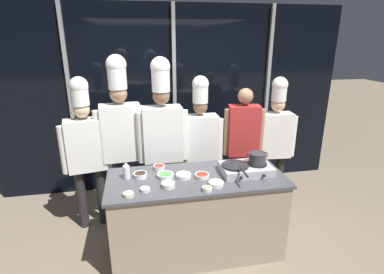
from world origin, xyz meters
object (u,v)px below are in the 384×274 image
object	(u,v)px
prep_bowl_garlic	(145,189)
frying_pan	(236,163)
stock_pot	(257,158)
portable_stove	(246,169)
prep_bowl_bean_sprouts	(168,185)
prep_bowl_onion	(216,183)
chef_pastry	(200,139)
prep_bowl_ginger	(128,194)
chef_head	(86,145)
prep_bowl_soy_glaze	(140,175)
prep_bowl_scallions	(165,175)
prep_bowl_bell_pepper	(159,167)
prep_bowl_chili_flakes	(202,175)
squeeze_bottle_clear	(126,171)
person_guest	(243,139)
prep_bowl_shrimp	(184,175)
chef_sous	(121,132)
prep_bowl_mushrooms	(207,189)
chef_line	(162,133)
chef_apprentice	(275,135)

from	to	relation	value
prep_bowl_garlic	frying_pan	bearing A→B (deg)	11.56
prep_bowl_garlic	stock_pot	bearing A→B (deg)	9.46
portable_stove	prep_bowl_bean_sprouts	world-z (taller)	portable_stove
prep_bowl_onion	chef_pastry	distance (m)	0.99
prep_bowl_ginger	chef_head	world-z (taller)	chef_head
prep_bowl_bean_sprouts	prep_bowl_soy_glaze	size ratio (longest dim) A/B	0.93
prep_bowl_bean_sprouts	prep_bowl_scallions	world-z (taller)	prep_bowl_bean_sprouts
prep_bowl_ginger	chef_head	xyz separation A→B (m)	(-0.48, 0.97, 0.15)
prep_bowl_bell_pepper	prep_bowl_chili_flakes	distance (m)	0.50
prep_bowl_ginger	chef_head	bearing A→B (deg)	116.37
squeeze_bottle_clear	prep_bowl_chili_flakes	bearing A→B (deg)	-9.16
prep_bowl_bean_sprouts	prep_bowl_chili_flakes	distance (m)	0.39
prep_bowl_scallions	person_guest	world-z (taller)	person_guest
squeeze_bottle_clear	prep_bowl_garlic	bearing A→B (deg)	-60.27
prep_bowl_garlic	prep_bowl_shrimp	size ratio (longest dim) A/B	0.59
prep_bowl_scallions	chef_sous	world-z (taller)	chef_sous
prep_bowl_bean_sprouts	prep_bowl_soy_glaze	distance (m)	0.37
chef_sous	prep_bowl_bell_pepper	bearing A→B (deg)	123.24
stock_pot	chef_head	bearing A→B (deg)	158.63
chef_head	chef_sous	xyz separation A→B (m)	(0.41, 0.05, 0.13)
stock_pot	prep_bowl_scallions	xyz separation A→B (m)	(-0.97, 0.06, -0.14)
prep_bowl_soy_glaze	prep_bowl_chili_flakes	bearing A→B (deg)	-10.87
prep_bowl_onion	prep_bowl_ginger	bearing A→B (deg)	-176.99
portable_stove	frying_pan	xyz separation A→B (m)	(-0.12, -0.00, 0.08)
prep_bowl_chili_flakes	prep_bowl_shrimp	bearing A→B (deg)	169.68
squeeze_bottle_clear	chef_head	distance (m)	0.77
squeeze_bottle_clear	prep_bowl_mushrooms	world-z (taller)	squeeze_bottle_clear
prep_bowl_soy_glaze	prep_bowl_shrimp	bearing A→B (deg)	-11.11
prep_bowl_onion	chef_sous	distance (m)	1.36
chef_sous	prep_bowl_garlic	bearing A→B (deg)	98.13
prep_bowl_garlic	prep_bowl_chili_flakes	bearing A→B (deg)	17.15
stock_pot	squeeze_bottle_clear	distance (m)	1.36
prep_bowl_bean_sprouts	chef_pastry	world-z (taller)	chef_pastry
prep_bowl_onion	chef_head	distance (m)	1.61
frying_pan	chef_head	bearing A→B (deg)	155.60
portable_stove	squeeze_bottle_clear	bearing A→B (deg)	175.12
stock_pot	prep_bowl_bell_pepper	distance (m)	1.05
chef_line	chef_pastry	distance (m)	0.50
prep_bowl_bean_sprouts	prep_bowl_chili_flakes	size ratio (longest dim) A/B	0.87
person_guest	chef_apprentice	bearing A→B (deg)	-167.86
prep_bowl_mushrooms	prep_bowl_onion	world-z (taller)	prep_bowl_onion
prep_bowl_onion	prep_bowl_chili_flakes	size ratio (longest dim) A/B	0.99
prep_bowl_bell_pepper	prep_bowl_ginger	xyz separation A→B (m)	(-0.32, -0.53, -0.01)
frying_pan	portable_stove	bearing A→B (deg)	1.91
chef_head	chef_sous	size ratio (longest dim) A/B	0.89
prep_bowl_shrimp	chef_apprentice	world-z (taller)	chef_apprentice
squeeze_bottle_clear	prep_bowl_soy_glaze	distance (m)	0.15
prep_bowl_bean_sprouts	prep_bowl_bell_pepper	distance (m)	0.43
prep_bowl_garlic	prep_bowl_bell_pepper	bearing A→B (deg)	69.87
prep_bowl_soy_glaze	prep_bowl_ginger	bearing A→B (deg)	-107.84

